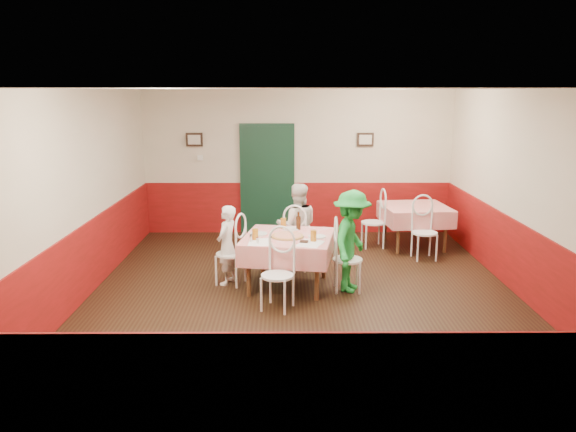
{
  "coord_description": "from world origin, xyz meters",
  "views": [
    {
      "loc": [
        -0.25,
        -7.42,
        2.79
      ],
      "look_at": [
        -0.21,
        0.29,
        1.05
      ],
      "focal_mm": 35.0,
      "sensor_mm": 36.0,
      "label": 1
    }
  ],
  "objects_px": {
    "second_table": "(414,227)",
    "chair_left": "(230,254)",
    "pizza": "(288,236)",
    "wallet": "(304,242)",
    "main_table": "(288,262)",
    "glass_b": "(314,236)",
    "chair_far": "(297,241)",
    "glass_c": "(283,223)",
    "diner_left": "(227,245)",
    "chair_second_b": "(425,233)",
    "diner_right": "(352,241)",
    "chair_second_a": "(373,223)",
    "beer_bottle": "(298,222)",
    "glass_a": "(255,234)",
    "chair_near": "(277,276)",
    "chair_right": "(347,260)",
    "diner_far": "(297,226)"
  },
  "relations": [
    {
      "from": "diner_far",
      "to": "diner_left",
      "type": "bearing_deg",
      "value": 32.25
    },
    {
      "from": "diner_left",
      "to": "chair_far",
      "type": "bearing_deg",
      "value": 143.74
    },
    {
      "from": "second_table",
      "to": "chair_left",
      "type": "bearing_deg",
      "value": -147.85
    },
    {
      "from": "chair_second_b",
      "to": "beer_bottle",
      "type": "distance_m",
      "value": 2.4
    },
    {
      "from": "second_table",
      "to": "chair_left",
      "type": "distance_m",
      "value": 3.7
    },
    {
      "from": "pizza",
      "to": "chair_left",
      "type": "bearing_deg",
      "value": 166.1
    },
    {
      "from": "pizza",
      "to": "wallet",
      "type": "bearing_deg",
      "value": -51.74
    },
    {
      "from": "diner_far",
      "to": "chair_second_a",
      "type": "bearing_deg",
      "value": -141.84
    },
    {
      "from": "chair_near",
      "to": "chair_second_b",
      "type": "height_order",
      "value": "same"
    },
    {
      "from": "beer_bottle",
      "to": "wallet",
      "type": "relative_size",
      "value": 2.22
    },
    {
      "from": "main_table",
      "to": "diner_left",
      "type": "height_order",
      "value": "diner_left"
    },
    {
      "from": "chair_second_b",
      "to": "diner_right",
      "type": "xyz_separation_m",
      "value": [
        -1.41,
        -1.51,
        0.27
      ]
    },
    {
      "from": "main_table",
      "to": "glass_b",
      "type": "distance_m",
      "value": 0.65
    },
    {
      "from": "glass_a",
      "to": "glass_b",
      "type": "height_order",
      "value": "same"
    },
    {
      "from": "chair_far",
      "to": "beer_bottle",
      "type": "xyz_separation_m",
      "value": [
        0.01,
        -0.47,
        0.43
      ]
    },
    {
      "from": "chair_far",
      "to": "pizza",
      "type": "relative_size",
      "value": 2.02
    },
    {
      "from": "chair_right",
      "to": "glass_b",
      "type": "xyz_separation_m",
      "value": [
        -0.49,
        -0.15,
        0.39
      ]
    },
    {
      "from": "second_table",
      "to": "diner_right",
      "type": "relative_size",
      "value": 0.78
    },
    {
      "from": "main_table",
      "to": "chair_near",
      "type": "distance_m",
      "value": 0.85
    },
    {
      "from": "chair_second_b",
      "to": "pizza",
      "type": "bearing_deg",
      "value": -153.62
    },
    {
      "from": "chair_left",
      "to": "chair_far",
      "type": "height_order",
      "value": "same"
    },
    {
      "from": "diner_right",
      "to": "chair_near",
      "type": "bearing_deg",
      "value": 144.37
    },
    {
      "from": "chair_far",
      "to": "chair_second_a",
      "type": "bearing_deg",
      "value": -125.99
    },
    {
      "from": "main_table",
      "to": "diner_right",
      "type": "height_order",
      "value": "diner_right"
    },
    {
      "from": "main_table",
      "to": "beer_bottle",
      "type": "relative_size",
      "value": 5.0
    },
    {
      "from": "diner_left",
      "to": "main_table",
      "type": "bearing_deg",
      "value": 100.37
    },
    {
      "from": "chair_left",
      "to": "chair_far",
      "type": "xyz_separation_m",
      "value": [
        0.98,
        0.7,
        0.0
      ]
    },
    {
      "from": "wallet",
      "to": "diner_left",
      "type": "distance_m",
      "value": 1.22
    },
    {
      "from": "glass_b",
      "to": "glass_c",
      "type": "height_order",
      "value": "same"
    },
    {
      "from": "second_table",
      "to": "chair_far",
      "type": "distance_m",
      "value": 2.5
    },
    {
      "from": "glass_a",
      "to": "wallet",
      "type": "bearing_deg",
      "value": -12.2
    },
    {
      "from": "chair_second_b",
      "to": "diner_right",
      "type": "distance_m",
      "value": 2.08
    },
    {
      "from": "chair_right",
      "to": "glass_c",
      "type": "xyz_separation_m",
      "value": [
        -0.91,
        0.59,
        0.39
      ]
    },
    {
      "from": "chair_left",
      "to": "chair_second_b",
      "type": "xyz_separation_m",
      "value": [
        3.13,
        1.22,
        0.0
      ]
    },
    {
      "from": "main_table",
      "to": "beer_bottle",
      "type": "height_order",
      "value": "beer_bottle"
    },
    {
      "from": "glass_c",
      "to": "chair_second_b",
      "type": "bearing_deg",
      "value": 21.13
    },
    {
      "from": "glass_c",
      "to": "wallet",
      "type": "relative_size",
      "value": 1.4
    },
    {
      "from": "chair_left",
      "to": "diner_right",
      "type": "distance_m",
      "value": 1.77
    },
    {
      "from": "wallet",
      "to": "pizza",
      "type": "bearing_deg",
      "value": 137.89
    },
    {
      "from": "glass_c",
      "to": "diner_left",
      "type": "distance_m",
      "value": 0.91
    },
    {
      "from": "chair_near",
      "to": "glass_c",
      "type": "distance_m",
      "value": 1.34
    },
    {
      "from": "chair_left",
      "to": "pizza",
      "type": "bearing_deg",
      "value": 95.68
    },
    {
      "from": "chair_right",
      "to": "diner_right",
      "type": "xyz_separation_m",
      "value": [
        0.05,
        -0.01,
        0.27
      ]
    },
    {
      "from": "chair_left",
      "to": "glass_c",
      "type": "height_order",
      "value": "glass_c"
    },
    {
      "from": "main_table",
      "to": "chair_second_a",
      "type": "relative_size",
      "value": 1.36
    },
    {
      "from": "main_table",
      "to": "chair_second_b",
      "type": "height_order",
      "value": "chair_second_b"
    },
    {
      "from": "chair_right",
      "to": "chair_far",
      "type": "bearing_deg",
      "value": 36.02
    },
    {
      "from": "chair_second_b",
      "to": "wallet",
      "type": "distance_m",
      "value": 2.71
    },
    {
      "from": "main_table",
      "to": "chair_far",
      "type": "bearing_deg",
      "value": 80.36
    },
    {
      "from": "chair_second_a",
      "to": "pizza",
      "type": "height_order",
      "value": "chair_second_a"
    }
  ]
}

